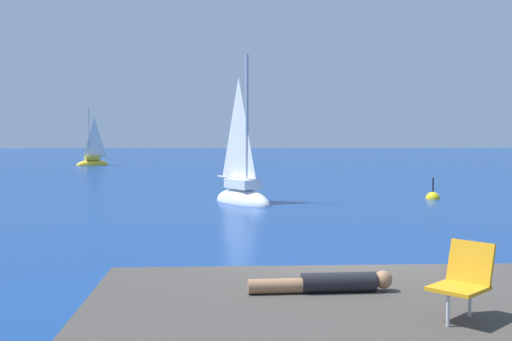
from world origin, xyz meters
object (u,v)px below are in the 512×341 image
person_sunbather (328,283)px  beach_chair (464,277)px  marker_buoy (433,199)px  sailboat_far (93,162)px  sailboat_near (242,194)px

person_sunbather → beach_chair: (1.21, -1.15, 0.33)m
person_sunbather → beach_chair: beach_chair is taller
marker_buoy → sailboat_far: bearing=127.4°
beach_chair → person_sunbather: bearing=-85.5°
person_sunbather → marker_buoy: bearing=-114.6°
sailboat_far → beach_chair: 44.19m
sailboat_far → person_sunbather: 42.75m
sailboat_far → person_sunbather: bearing=76.7°
beach_chair → sailboat_near: bearing=-126.4°
sailboat_near → sailboat_far: sailboat_near is taller
sailboat_far → person_sunbather: (11.07, -41.28, 0.72)m
person_sunbather → sailboat_near: bearing=-90.3°
person_sunbather → marker_buoy: size_ratio=1.56×
sailboat_near → beach_chair: (1.69, -17.54, 0.97)m
sailboat_near → beach_chair: size_ratio=7.69×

